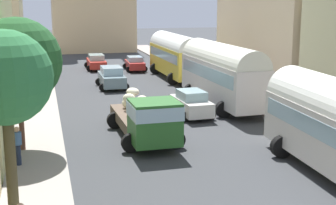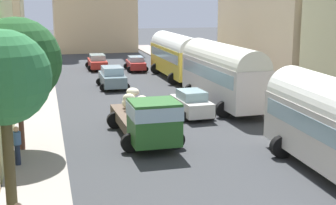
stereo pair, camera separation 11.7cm
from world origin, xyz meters
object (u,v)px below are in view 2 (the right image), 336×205
car_1 (97,62)px  car_2 (191,104)px  car_0 (112,77)px  pedestrian_2 (17,144)px  parked_bus_2 (176,54)px  cargo_truck_0 (147,118)px  parked_bus_1 (222,71)px  pedestrian_1 (32,89)px  car_3 (136,63)px

car_1 → car_2: size_ratio=1.15×
car_0 → car_2: car_0 is taller
car_0 → pedestrian_2: 18.96m
parked_bus_2 → car_2: size_ratio=2.64×
cargo_truck_0 → car_2: (3.72, 4.68, -0.47)m
cargo_truck_0 → car_1: (0.35, 26.20, -0.51)m
car_0 → parked_bus_1: bearing=-54.0°
parked_bus_1 → car_2: size_ratio=2.65×
car_1 → pedestrian_2: 29.19m
car_2 → pedestrian_2: 12.00m
car_0 → pedestrian_2: (-6.46, -17.82, 0.19)m
car_2 → pedestrian_1: 11.19m
cargo_truck_0 → car_0: (0.41, 15.54, -0.43)m
cargo_truck_0 → car_3: cargo_truck_0 is taller
car_1 → car_3: bearing=-26.6°
parked_bus_1 → car_3: (-2.61, 17.30, -1.60)m
car_3 → parked_bus_1: bearing=-81.4°
cargo_truck_0 → car_3: (3.93, 24.40, -0.56)m
car_2 → pedestrian_2: (-9.77, -6.96, 0.23)m
car_3 → pedestrian_2: (-9.98, -26.69, 0.32)m
parked_bus_2 → pedestrian_1: size_ratio=5.53×
parked_bus_2 → pedestrian_2: parked_bus_2 is taller
cargo_truck_0 → pedestrian_1: bearing=117.9°
cargo_truck_0 → parked_bus_2: bearing=70.8°
parked_bus_2 → car_3: size_ratio=2.57×
parked_bus_2 → car_3: 6.40m
cargo_truck_0 → car_2: size_ratio=1.98×
car_2 → pedestrian_2: bearing=-144.5°
parked_bus_2 → car_1: (-6.19, 7.46, -1.44)m
car_0 → parked_bus_2: bearing=27.6°
car_2 → pedestrian_1: (-9.40, 6.06, 0.24)m
parked_bus_1 → car_3: size_ratio=2.58×
car_0 → car_3: bearing=68.3°
parked_bus_2 → cargo_truck_0: bearing=-109.2°
car_2 → pedestrian_2: pedestrian_2 is taller
parked_bus_2 → pedestrian_1: 14.65m
parked_bus_1 → parked_bus_2: 11.65m
cargo_truck_0 → pedestrian_2: 6.47m
pedestrian_2 → pedestrian_1: bearing=88.4°
car_0 → pedestrian_2: pedestrian_2 is taller
parked_bus_2 → cargo_truck_0: size_ratio=1.33×
car_2 → parked_bus_2: bearing=78.7°
parked_bus_2 → car_1: bearing=129.7°
parked_bus_2 → car_0: 7.05m
parked_bus_1 → pedestrian_2: parked_bus_1 is taller
car_0 → pedestrian_1: 7.75m
cargo_truck_0 → car_0: bearing=88.5°
parked_bus_2 → car_3: (-2.61, 5.66, -1.48)m
pedestrian_1 → car_3: bearing=54.9°
car_3 → pedestrian_1: (-9.61, -13.66, 0.33)m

